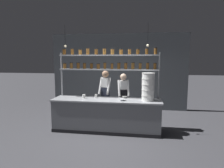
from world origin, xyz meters
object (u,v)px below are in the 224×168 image
at_px(prep_bowl_near_left, 124,97).
at_px(prep_bowl_center_front, 123,100).
at_px(chef_center, 123,95).
at_px(container_stack, 148,87).
at_px(serving_cup_front, 96,96).
at_px(spice_shelf_unit, 108,64).
at_px(chef_left, 105,93).
at_px(serving_cup_by_board, 84,96).

relative_size(prep_bowl_near_left, prep_bowl_center_front, 1.00).
relative_size(chef_center, container_stack, 2.10).
bearing_deg(serving_cup_front, container_stack, -7.97).
bearing_deg(container_stack, spice_shelf_unit, 164.83).
bearing_deg(prep_bowl_near_left, spice_shelf_unit, 171.82).
relative_size(prep_bowl_center_front, serving_cup_front, 1.87).
xyz_separation_m(container_stack, prep_bowl_center_front, (-0.68, -0.14, -0.36)).
bearing_deg(spice_shelf_unit, prep_bowl_near_left, -8.18).
bearing_deg(container_stack, serving_cup_front, 172.03).
xyz_separation_m(chef_left, serving_cup_front, (-0.19, -0.47, -0.00)).
height_order(container_stack, prep_bowl_center_front, container_stack).
xyz_separation_m(container_stack, serving_cup_front, (-1.51, 0.21, -0.33)).
bearing_deg(chef_left, container_stack, -11.05).
relative_size(chef_left, container_stack, 2.22).
distance_m(chef_center, prep_bowl_center_front, 0.89).
xyz_separation_m(prep_bowl_near_left, prep_bowl_center_front, (-0.01, -0.39, 0.00)).
distance_m(container_stack, serving_cup_by_board, 1.85).
relative_size(container_stack, prep_bowl_center_front, 4.41).
bearing_deg(spice_shelf_unit, chef_left, 111.89).
bearing_deg(chef_left, chef_center, 22.00).
height_order(chef_center, serving_cup_by_board, chef_center).
xyz_separation_m(prep_bowl_center_front, serving_cup_by_board, (-1.15, 0.17, 0.03)).
xyz_separation_m(prep_bowl_near_left, serving_cup_front, (-0.84, -0.03, 0.02)).
relative_size(spice_shelf_unit, prep_bowl_center_front, 17.22).
height_order(chef_center, container_stack, container_stack).
bearing_deg(spice_shelf_unit, prep_bowl_center_front, -43.19).
bearing_deg(serving_cup_by_board, chef_left, 52.35).
relative_size(chef_left, serving_cup_front, 18.31).
height_order(container_stack, serving_cup_front, container_stack).
bearing_deg(serving_cup_front, prep_bowl_near_left, 2.27).
height_order(chef_left, chef_center, chef_left).
bearing_deg(spice_shelf_unit, chef_center, 45.51).
bearing_deg(spice_shelf_unit, container_stack, -15.17).
relative_size(spice_shelf_unit, serving_cup_by_board, 27.08).
distance_m(spice_shelf_unit, prep_bowl_near_left, 1.10).
relative_size(prep_bowl_near_left, serving_cup_by_board, 1.57).
distance_m(spice_shelf_unit, chef_center, 1.17).
bearing_deg(serving_cup_front, chef_left, 68.11).
bearing_deg(chef_center, container_stack, -62.17).
relative_size(chef_left, serving_cup_by_board, 15.40).
height_order(spice_shelf_unit, prep_bowl_near_left, spice_shelf_unit).
xyz_separation_m(prep_bowl_near_left, serving_cup_by_board, (-1.16, -0.22, 0.03)).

